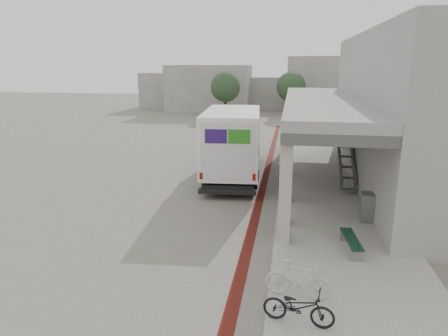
% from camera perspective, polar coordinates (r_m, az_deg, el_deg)
% --- Properties ---
extents(ground, '(120.00, 120.00, 0.00)m').
position_cam_1_polar(ground, '(16.44, 1.39, -5.24)').
color(ground, '#686259').
rests_on(ground, ground).
extents(bike_lane_stripe, '(0.35, 40.00, 0.01)m').
position_cam_1_polar(bike_lane_stripe, '(18.22, 5.42, -3.27)').
color(bike_lane_stripe, '#4F160F').
rests_on(bike_lane_stripe, ground).
extents(sidewalk, '(4.40, 28.00, 0.12)m').
position_cam_1_polar(sidewalk, '(16.37, 15.45, -5.65)').
color(sidewalk, gray).
rests_on(sidewalk, ground).
extents(transit_building, '(7.60, 17.00, 7.00)m').
position_cam_1_polar(transit_building, '(20.46, 22.86, 7.36)').
color(transit_building, gray).
rests_on(transit_building, ground).
extents(distant_backdrop, '(28.00, 10.00, 6.50)m').
position_cam_1_polar(distant_backdrop, '(51.52, 4.08, 11.36)').
color(distant_backdrop, gray).
rests_on(distant_backdrop, ground).
extents(tree_left, '(3.20, 3.20, 4.80)m').
position_cam_1_polar(tree_left, '(43.97, 0.20, 11.47)').
color(tree_left, '#38281C').
rests_on(tree_left, ground).
extents(tree_mid, '(3.20, 3.20, 4.80)m').
position_cam_1_polar(tree_mid, '(45.38, 9.55, 11.37)').
color(tree_mid, '#38281C').
rests_on(tree_mid, ground).
extents(tree_right, '(3.20, 3.20, 4.80)m').
position_cam_1_polar(tree_right, '(45.06, 19.95, 10.69)').
color(tree_right, '#38281C').
rests_on(tree_right, ground).
extents(fedex_truck, '(3.15, 8.29, 3.46)m').
position_cam_1_polar(fedex_truck, '(20.23, 1.34, 3.96)').
color(fedex_truck, black).
rests_on(fedex_truck, ground).
extents(bench, '(0.51, 1.68, 0.39)m').
position_cam_1_polar(bench, '(12.80, 17.72, -10.00)').
color(bench, slate).
rests_on(bench, sidewalk).
extents(bollard_near, '(0.45, 0.45, 0.68)m').
position_cam_1_polar(bollard_near, '(12.91, 8.52, -8.93)').
color(bollard_near, gray).
rests_on(bollard_near, sidewalk).
extents(bollard_far, '(0.42, 0.42, 0.63)m').
position_cam_1_polar(bollard_far, '(14.34, 8.66, -6.60)').
color(bollard_far, gray).
rests_on(bollard_far, sidewalk).
extents(utility_cabinet, '(0.52, 0.65, 1.03)m').
position_cam_1_polar(utility_cabinet, '(15.20, 19.79, -5.28)').
color(utility_cabinet, slate).
rests_on(utility_cabinet, sidewalk).
extents(bicycle_black, '(1.62, 0.79, 0.81)m').
position_cam_1_polar(bicycle_black, '(9.22, 10.60, -18.88)').
color(bicycle_black, black).
rests_on(bicycle_black, sidewalk).
extents(bicycle_cream, '(1.63, 0.64, 0.96)m').
position_cam_1_polar(bicycle_cream, '(10.05, 10.47, -15.36)').
color(bicycle_cream, beige).
rests_on(bicycle_cream, sidewalk).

